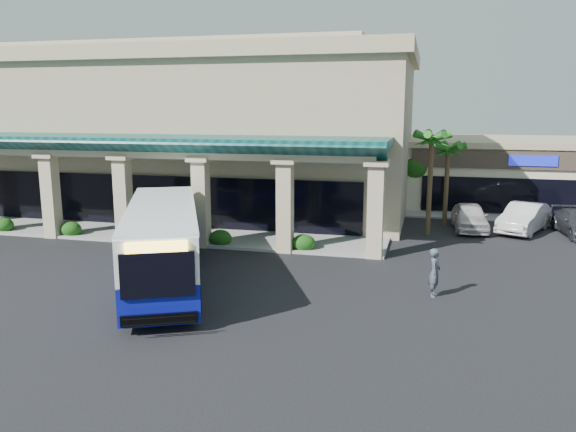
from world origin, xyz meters
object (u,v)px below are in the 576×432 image
(transit_bus, at_px, (163,245))
(pedestrian, at_px, (435,273))
(car_silver, at_px, (470,217))
(car_white, at_px, (524,218))

(transit_bus, distance_m, pedestrian, 10.99)
(pedestrian, relative_size, car_silver, 0.40)
(transit_bus, distance_m, car_white, 21.43)
(car_silver, distance_m, car_white, 3.07)
(transit_bus, relative_size, car_silver, 2.49)
(transit_bus, bearing_deg, car_white, 16.46)
(transit_bus, xyz_separation_m, pedestrian, (10.92, 1.01, -0.69))
(car_silver, height_order, car_white, car_white)
(pedestrian, xyz_separation_m, car_white, (5.16, 13.13, -0.11))
(car_silver, bearing_deg, transit_bus, -136.13)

